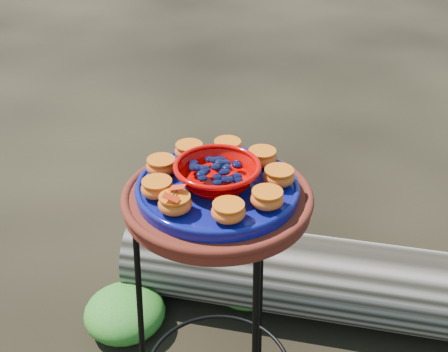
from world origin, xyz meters
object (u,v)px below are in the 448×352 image
Objects in this scene: red_bowl at (217,175)px; driftwood_log at (347,281)px; plant_stand at (218,317)px; cobalt_plate at (217,189)px; terracotta_saucer at (217,200)px.

red_bowl is 0.12× the size of driftwood_log.
plant_stand is 0.43m from red_bowl.
plant_stand reaches higher than driftwood_log.
driftwood_log is at bearing 75.91° from red_bowl.
cobalt_plate is (0.00, 0.00, 0.40)m from plant_stand.
plant_stand is 0.37m from terracotta_saucer.
cobalt_plate is 2.00× the size of red_bowl.
plant_stand is at bearing 0.00° from red_bowl.
plant_stand is 0.60m from driftwood_log.
red_bowl is at bearing -104.09° from driftwood_log.
red_bowl is at bearing 0.00° from cobalt_plate.
red_bowl is at bearing 0.00° from plant_stand.
red_bowl is (0.00, 0.00, 0.04)m from cobalt_plate.
plant_stand is 0.46× the size of driftwood_log.
red_bowl is at bearing 0.00° from terracotta_saucer.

